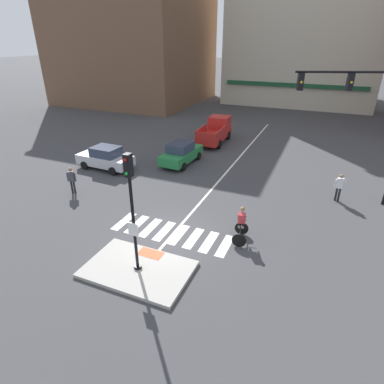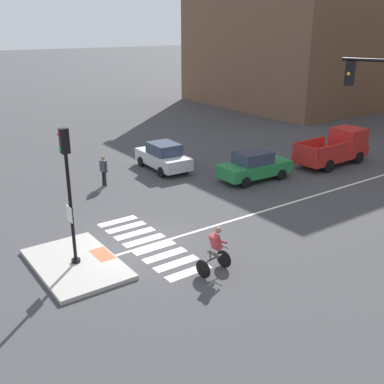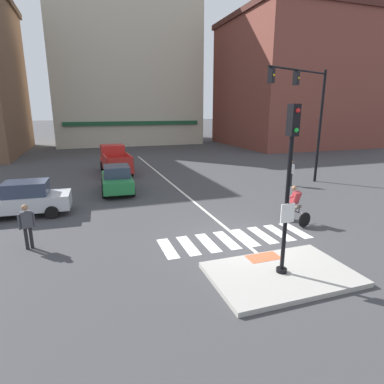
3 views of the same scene
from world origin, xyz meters
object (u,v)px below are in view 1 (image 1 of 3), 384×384
(traffic_light_mast, at_px, (373,114))
(pedestrian_at_curb_left, at_px, (72,178))
(signal_pole, at_px, (132,204))
(car_green_westbound_far, at_px, (181,153))
(car_silver_cross_left, at_px, (106,158))
(cyclist, at_px, (241,224))
(pedestrian_waiting_far_side, at_px, (340,185))
(pickup_truck_red_westbound_distant, at_px, (216,131))

(traffic_light_mast, xyz_separation_m, pedestrian_at_curb_left, (-15.61, -5.18, -4.13))
(signal_pole, distance_m, car_green_westbound_far, 12.63)
(car_silver_cross_left, height_order, pedestrian_at_curb_left, pedestrian_at_curb_left)
(traffic_light_mast, relative_size, car_green_westbound_far, 1.76)
(cyclist, bearing_deg, car_green_westbound_far, 130.17)
(cyclist, distance_m, pedestrian_waiting_far_side, 7.35)
(car_green_westbound_far, xyz_separation_m, car_silver_cross_left, (-4.58, -3.08, 0.00))
(car_green_westbound_far, xyz_separation_m, pedestrian_at_curb_left, (-3.89, -7.25, 0.17))
(pickup_truck_red_westbound_distant, distance_m, cyclist, 15.79)
(pedestrian_waiting_far_side, bearing_deg, pedestrian_at_curb_left, -160.47)
(pickup_truck_red_westbound_distant, relative_size, cyclist, 3.07)
(traffic_light_mast, xyz_separation_m, pickup_truck_red_westbound_distant, (-11.22, 8.47, -4.14))
(traffic_light_mast, height_order, cyclist, traffic_light_mast)
(cyclist, height_order, pedestrian_at_curb_left, cyclist)
(car_silver_cross_left, height_order, pickup_truck_red_westbound_distant, pickup_truck_red_westbound_distant)
(signal_pole, relative_size, traffic_light_mast, 0.66)
(car_silver_cross_left, height_order, pedestrian_waiting_far_side, pedestrian_waiting_far_side)
(signal_pole, bearing_deg, pickup_truck_red_westbound_distant, 99.53)
(pickup_truck_red_westbound_distant, bearing_deg, car_silver_cross_left, -118.21)
(traffic_light_mast, distance_m, car_silver_cross_left, 16.89)
(traffic_light_mast, relative_size, pickup_truck_red_westbound_distant, 1.42)
(pickup_truck_red_westbound_distant, bearing_deg, car_green_westbound_far, -94.52)
(car_green_westbound_far, height_order, cyclist, cyclist)
(car_green_westbound_far, xyz_separation_m, pedestrian_waiting_far_side, (10.94, -1.99, 0.17))
(pedestrian_waiting_far_side, bearing_deg, signal_pole, -126.61)
(pickup_truck_red_westbound_distant, height_order, pedestrian_at_curb_left, pickup_truck_red_westbound_distant)
(signal_pole, distance_m, pedestrian_waiting_far_side, 12.52)
(pedestrian_at_curb_left, bearing_deg, pickup_truck_red_westbound_distant, 72.15)
(signal_pole, height_order, car_green_westbound_far, signal_pole)
(traffic_light_mast, bearing_deg, cyclist, -129.28)
(signal_pole, distance_m, cyclist, 5.48)
(pickup_truck_red_westbound_distant, xyz_separation_m, pedestrian_at_curb_left, (-4.40, -13.65, 0.00))
(pedestrian_at_curb_left, bearing_deg, traffic_light_mast, 18.35)
(car_green_westbound_far, distance_m, cyclist, 10.57)
(signal_pole, height_order, car_silver_cross_left, signal_pole)
(pickup_truck_red_westbound_distant, bearing_deg, pedestrian_waiting_far_side, -38.80)
(signal_pole, xyz_separation_m, pickup_truck_red_westbound_distant, (-3.07, 18.30, -2.11))
(pickup_truck_red_westbound_distant, height_order, pedestrian_waiting_far_side, pickup_truck_red_westbound_distant)
(car_silver_cross_left, relative_size, cyclist, 2.48)
(pedestrian_at_curb_left, bearing_deg, car_silver_cross_left, 99.35)
(car_silver_cross_left, distance_m, cyclist, 12.44)
(traffic_light_mast, bearing_deg, car_green_westbound_far, 169.95)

